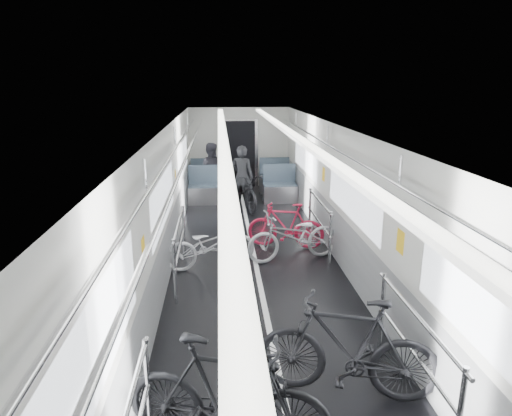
{
  "coord_description": "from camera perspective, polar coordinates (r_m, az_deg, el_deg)",
  "views": [
    {
      "loc": [
        -0.6,
        -6.84,
        3.15
      ],
      "look_at": [
        0.0,
        0.63,
        1.06
      ],
      "focal_mm": 32.0,
      "sensor_mm": 36.0,
      "label": 1
    }
  ],
  "objects": [
    {
      "name": "car_shell",
      "position": [
        8.87,
        -0.6,
        2.41
      ],
      "size": [
        3.02,
        14.01,
        2.41
      ],
      "color": "black",
      "rests_on": "ground"
    },
    {
      "name": "person_standing",
      "position": [
        11.61,
        -1.76,
        3.91
      ],
      "size": [
        0.68,
        0.55,
        1.61
      ],
      "primitive_type": "imported",
      "rotation": [
        0.0,
        0.0,
        2.82
      ],
      "color": "black",
      "rests_on": "floor"
    },
    {
      "name": "bike_right_mid",
      "position": [
        8.24,
        4.75,
        -3.54
      ],
      "size": [
        1.83,
        0.99,
        0.91
      ],
      "primitive_type": "imported",
      "rotation": [
        0.0,
        0.0,
        -1.34
      ],
      "color": "#A6A7AB",
      "rests_on": "floor"
    },
    {
      "name": "bike_right_far",
      "position": [
        8.86,
        3.73,
        -2.19
      ],
      "size": [
        1.55,
        0.79,
        0.9
      ],
      "primitive_type": "imported",
      "rotation": [
        0.0,
        0.0,
        -1.83
      ],
      "color": "#B31633",
      "rests_on": "floor"
    },
    {
      "name": "bike_left_mid",
      "position": [
        4.22,
        -3.63,
        -22.38
      ],
      "size": [
        1.9,
        1.02,
        1.1
      ],
      "primitive_type": "imported",
      "rotation": [
        0.0,
        0.0,
        1.28
      ],
      "color": "black",
      "rests_on": "floor"
    },
    {
      "name": "bike_right_near",
      "position": [
        4.9,
        11.38,
        -16.7
      ],
      "size": [
        1.91,
        1.01,
        1.11
      ],
      "primitive_type": "imported",
      "rotation": [
        0.0,
        0.0,
        -1.85
      ],
      "color": "black",
      "rests_on": "floor"
    },
    {
      "name": "bike_aisle",
      "position": [
        11.59,
        -1.45,
        2.19
      ],
      "size": [
        1.09,
        1.88,
        0.93
      ],
      "primitive_type": "imported",
      "rotation": [
        0.0,
        0.0,
        0.28
      ],
      "color": "black",
      "rests_on": "floor"
    },
    {
      "name": "person_seated",
      "position": [
        12.69,
        -5.7,
        4.69
      ],
      "size": [
        0.81,
        0.67,
        1.54
      ],
      "primitive_type": "imported",
      "rotation": [
        0.0,
        0.0,
        3.02
      ],
      "color": "#302E37",
      "rests_on": "floor"
    },
    {
      "name": "bike_left_far",
      "position": [
        7.96,
        -5.65,
        -4.58
      ],
      "size": [
        1.67,
        0.96,
        0.83
      ],
      "primitive_type": "imported",
      "rotation": [
        0.0,
        0.0,
        1.84
      ],
      "color": "silver",
      "rests_on": "floor"
    }
  ]
}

